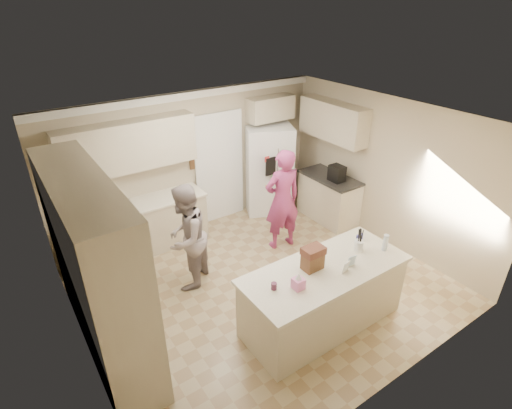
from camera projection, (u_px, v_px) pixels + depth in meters
floor at (263, 285)px, 6.28m from camera, size 5.20×4.60×0.02m
ceiling at (265, 123)px, 5.05m from camera, size 5.20×4.60×0.02m
wall_back at (191, 162)px, 7.35m from camera, size 5.20×0.02×2.60m
wall_front at (398, 306)px, 3.98m from camera, size 5.20×0.02×2.60m
wall_left at (70, 278)px, 4.36m from camera, size 0.02×4.60×2.60m
wall_right at (386, 172)px, 6.97m from camera, size 0.02×4.60×2.60m
crown_back at (187, 96)px, 6.74m from camera, size 5.20×0.08×0.12m
pantry_bank at (96, 269)px, 4.72m from camera, size 0.60×2.60×2.35m
back_base_cab at (144, 228)px, 6.95m from camera, size 2.20×0.60×0.88m
back_countertop at (140, 205)px, 6.73m from camera, size 2.24×0.63×0.04m
back_upper_cab at (129, 146)px, 6.36m from camera, size 2.20×0.35×0.80m
doorway_opening at (219, 169)px, 7.72m from camera, size 0.90×0.06×2.10m
doorway_casing at (220, 169)px, 7.69m from camera, size 1.02×0.03×2.22m
wall_frame_upper at (192, 150)px, 7.21m from camera, size 0.15×0.02×0.20m
wall_frame_lower at (194, 164)px, 7.34m from camera, size 0.15×0.02×0.20m
refrigerator at (268, 170)px, 8.07m from camera, size 1.11×1.01×1.80m
fridge_seam at (279, 176)px, 7.81m from camera, size 0.02×0.02×1.78m
fridge_dispenser at (271, 166)px, 7.57m from camera, size 0.22×0.03×0.35m
fridge_handle_l at (278, 169)px, 7.70m from camera, size 0.02×0.02×0.85m
fridge_handle_r at (282, 168)px, 7.75m from camera, size 0.02×0.02×0.85m
over_fridge_cab at (270, 108)px, 7.66m from camera, size 0.95×0.35×0.45m
right_base_cab at (329, 198)px, 7.95m from camera, size 0.60×1.20×0.88m
right_countertop at (330, 178)px, 7.73m from camera, size 0.63×1.24×0.04m
right_upper_cab at (333, 121)px, 7.45m from camera, size 0.35×1.50×0.70m
coffee_maker at (337, 173)px, 7.48m from camera, size 0.22×0.28×0.30m
island_base at (323, 297)px, 5.37m from camera, size 2.20×0.90×0.88m
island_top at (326, 270)px, 5.15m from camera, size 2.28×0.96×0.05m
utensil_crock at (359, 246)px, 5.47m from camera, size 0.13×0.13×0.15m
tissue_box at (298, 284)px, 4.76m from camera, size 0.13×0.13×0.14m
tissue_plume at (299, 276)px, 4.71m from camera, size 0.08×0.08×0.08m
dollhouse_body at (313, 261)px, 5.09m from camera, size 0.26×0.18×0.22m
dollhouse_roof at (313, 251)px, 5.01m from camera, size 0.28×0.20×0.10m
jam_jar at (274, 286)px, 4.76m from camera, size 0.07×0.07×0.09m
greeting_card_a at (346, 267)px, 5.03m from camera, size 0.12×0.06×0.16m
greeting_card_b at (352, 261)px, 5.14m from camera, size 0.12×0.05×0.16m
water_bottle at (385, 243)px, 5.45m from camera, size 0.07×0.07×0.24m
shaker_salt at (358, 238)px, 5.69m from camera, size 0.05×0.05×0.09m
shaker_pepper at (361, 237)px, 5.72m from camera, size 0.05×0.05×0.09m
teen_boy at (186, 238)px, 5.93m from camera, size 1.04×1.02×1.68m
teen_girl at (282, 200)px, 6.85m from camera, size 0.72×0.52×1.83m
fridge_magnets at (279, 176)px, 7.80m from camera, size 0.76×0.02×1.44m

